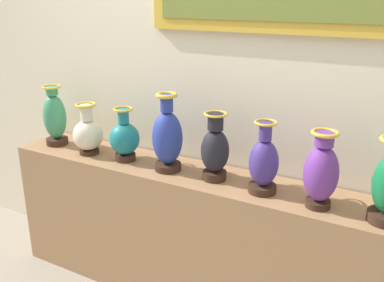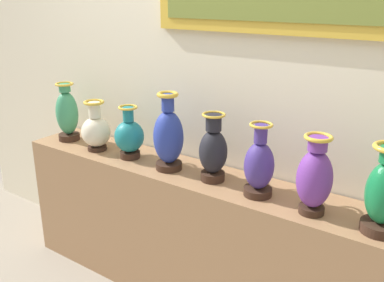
{
  "view_description": "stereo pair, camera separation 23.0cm",
  "coord_description": "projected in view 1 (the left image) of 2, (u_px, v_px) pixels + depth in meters",
  "views": [
    {
      "loc": [
        1.06,
        -1.9,
        1.73
      ],
      "look_at": [
        0.0,
        0.0,
        0.98
      ],
      "focal_mm": 40.57,
      "sensor_mm": 36.0,
      "label": 1
    },
    {
      "loc": [
        1.25,
        -1.78,
        1.73
      ],
      "look_at": [
        0.0,
        0.0,
        0.98
      ],
      "focal_mm": 40.57,
      "sensor_mm": 36.0,
      "label": 2
    }
  ],
  "objects": [
    {
      "name": "display_shelf",
      "position": [
        192.0,
        237.0,
        2.49
      ],
      "size": [
        2.32,
        0.37,
        0.8
      ],
      "primitive_type": "cube",
      "color": "#99704C",
      "rests_on": "ground_plane"
    },
    {
      "name": "back_wall",
      "position": [
        216.0,
        39.0,
        2.33
      ],
      "size": [
        4.55,
        0.14,
        2.95
      ],
      "color": "beige",
      "rests_on": "ground_plane"
    },
    {
      "name": "vase_jade",
      "position": [
        55.0,
        118.0,
        2.74
      ],
      "size": [
        0.14,
        0.14,
        0.38
      ],
      "color": "#382319",
      "rests_on": "display_shelf"
    },
    {
      "name": "vase_ivory",
      "position": [
        88.0,
        133.0,
        2.6
      ],
      "size": [
        0.18,
        0.18,
        0.31
      ],
      "color": "#382319",
      "rests_on": "display_shelf"
    },
    {
      "name": "vase_teal",
      "position": [
        125.0,
        138.0,
        2.49
      ],
      "size": [
        0.17,
        0.17,
        0.31
      ],
      "color": "#382319",
      "rests_on": "display_shelf"
    },
    {
      "name": "vase_cobalt",
      "position": [
        167.0,
        138.0,
        2.34
      ],
      "size": [
        0.17,
        0.17,
        0.43
      ],
      "color": "#382319",
      "rests_on": "display_shelf"
    },
    {
      "name": "vase_onyx",
      "position": [
        215.0,
        150.0,
        2.22
      ],
      "size": [
        0.15,
        0.15,
        0.36
      ],
      "color": "#382319",
      "rests_on": "display_shelf"
    },
    {
      "name": "vase_indigo",
      "position": [
        264.0,
        163.0,
        2.08
      ],
      "size": [
        0.14,
        0.14,
        0.36
      ],
      "color": "#382319",
      "rests_on": "display_shelf"
    },
    {
      "name": "vase_violet",
      "position": [
        321.0,
        172.0,
        1.93
      ],
      "size": [
        0.16,
        0.16,
        0.36
      ],
      "color": "#382319",
      "rests_on": "display_shelf"
    }
  ]
}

